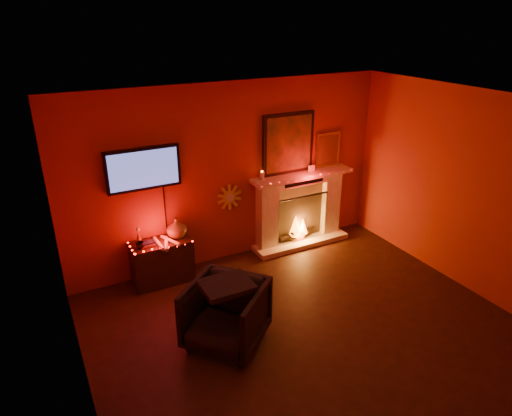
{
  "coord_description": "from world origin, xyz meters",
  "views": [
    {
      "loc": [
        -2.64,
        -3.32,
        3.57
      ],
      "look_at": [
        -0.01,
        1.7,
        1.11
      ],
      "focal_mm": 32.0,
      "sensor_mm": 36.0,
      "label": 1
    }
  ],
  "objects_px": {
    "console_table": "(163,258)",
    "sunburst_clock": "(230,197)",
    "fireplace": "(299,202)",
    "tv": "(143,169)",
    "armchair": "(226,314)"
  },
  "relations": [
    {
      "from": "console_table",
      "to": "sunburst_clock",
      "type": "bearing_deg",
      "value": 10.83
    },
    {
      "from": "console_table",
      "to": "fireplace",
      "type": "bearing_deg",
      "value": 3.13
    },
    {
      "from": "tv",
      "to": "armchair",
      "type": "distance_m",
      "value": 2.23
    },
    {
      "from": "armchair",
      "to": "tv",
      "type": "bearing_deg",
      "value": 150.44
    },
    {
      "from": "console_table",
      "to": "armchair",
      "type": "bearing_deg",
      "value": -81.57
    },
    {
      "from": "fireplace",
      "to": "sunburst_clock",
      "type": "distance_m",
      "value": 1.23
    },
    {
      "from": "sunburst_clock",
      "to": "armchair",
      "type": "relative_size",
      "value": 0.47
    },
    {
      "from": "fireplace",
      "to": "console_table",
      "type": "relative_size",
      "value": 2.35
    },
    {
      "from": "sunburst_clock",
      "to": "armchair",
      "type": "height_order",
      "value": "sunburst_clock"
    },
    {
      "from": "tv",
      "to": "fireplace",
      "type": "bearing_deg",
      "value": -1.5
    },
    {
      "from": "tv",
      "to": "console_table",
      "type": "bearing_deg",
      "value": -61.48
    },
    {
      "from": "tv",
      "to": "console_table",
      "type": "height_order",
      "value": "tv"
    },
    {
      "from": "console_table",
      "to": "armchair",
      "type": "distance_m",
      "value": 1.64
    },
    {
      "from": "sunburst_clock",
      "to": "tv",
      "type": "bearing_deg",
      "value": -178.76
    },
    {
      "from": "sunburst_clock",
      "to": "armchair",
      "type": "xyz_separation_m",
      "value": [
        -0.9,
        -1.84,
        -0.61
      ]
    }
  ]
}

